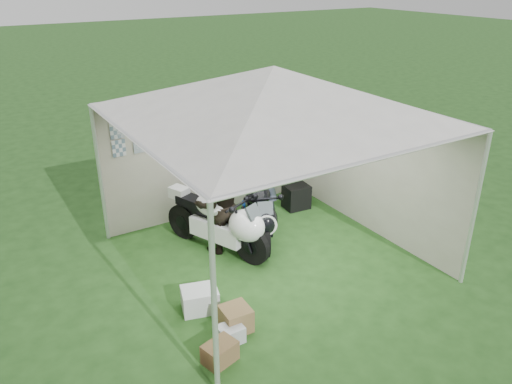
% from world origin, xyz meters
% --- Properties ---
extents(ground, '(80.00, 80.00, 0.00)m').
position_xyz_m(ground, '(0.00, 0.00, 0.00)').
color(ground, '#1F4517').
rests_on(ground, ground).
extents(canopy_tent, '(5.66, 5.66, 3.00)m').
position_xyz_m(canopy_tent, '(-0.00, 0.03, 2.58)').
color(canopy_tent, silver).
rests_on(canopy_tent, ground).
extents(motorcycle_white, '(1.02, 1.92, 1.00)m').
position_xyz_m(motorcycle_white, '(-0.56, 0.59, 0.56)').
color(motorcycle_white, black).
rests_on(motorcycle_white, ground).
extents(motorcycle_black, '(0.98, 1.81, 0.94)m').
position_xyz_m(motorcycle_black, '(0.18, 0.65, 0.53)').
color(motorcycle_black, black).
rests_on(motorcycle_black, ground).
extents(paddock_stand, '(0.40, 0.33, 0.26)m').
position_xyz_m(paddock_stand, '(0.52, 1.45, 0.13)').
color(paddock_stand, blue).
rests_on(paddock_stand, ground).
extents(person_dark_jacket, '(0.88, 0.75, 1.60)m').
position_xyz_m(person_dark_jacket, '(-0.55, 0.67, 0.80)').
color(person_dark_jacket, black).
rests_on(person_dark_jacket, ground).
extents(person_blue_jacket, '(0.47, 0.70, 1.90)m').
position_xyz_m(person_blue_jacket, '(0.48, 0.98, 0.95)').
color(person_blue_jacket, slate).
rests_on(person_blue_jacket, ground).
extents(equipment_box, '(0.49, 0.41, 0.46)m').
position_xyz_m(equipment_box, '(1.40, 1.28, 0.23)').
color(equipment_box, black).
rests_on(equipment_box, ground).
extents(crate_0, '(0.56, 0.48, 0.32)m').
position_xyz_m(crate_0, '(-1.52, -0.58, 0.16)').
color(crate_0, silver).
rests_on(crate_0, ground).
extents(crate_1, '(0.37, 0.37, 0.32)m').
position_xyz_m(crate_1, '(-1.31, -1.18, 0.16)').
color(crate_1, brown).
rests_on(crate_1, ground).
extents(crate_2, '(0.30, 0.25, 0.22)m').
position_xyz_m(crate_2, '(-1.48, -1.35, 0.11)').
color(crate_2, '#B3B7BD').
rests_on(crate_2, ground).
extents(crate_3, '(0.44, 0.36, 0.25)m').
position_xyz_m(crate_3, '(-1.75, -1.58, 0.13)').
color(crate_3, brown).
rests_on(crate_3, ground).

